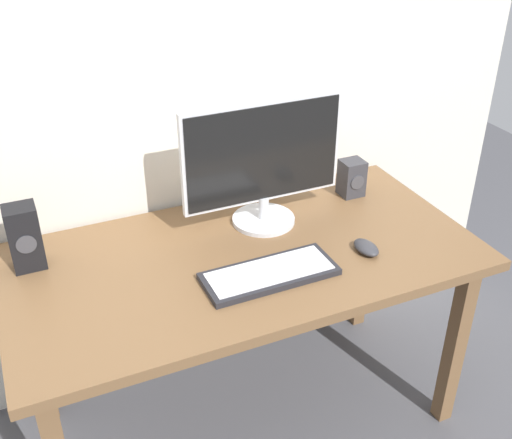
% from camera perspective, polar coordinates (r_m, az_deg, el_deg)
% --- Properties ---
extents(ground_plane, '(6.00, 6.00, 0.00)m').
position_cam_1_polar(ground_plane, '(2.55, -0.93, -17.35)').
color(ground_plane, '#4C4C51').
extents(desk, '(1.55, 0.79, 0.75)m').
position_cam_1_polar(desk, '(2.10, -1.09, -4.99)').
color(desk, brown).
rests_on(desk, ground_plane).
extents(monitor, '(0.58, 0.22, 0.45)m').
position_cam_1_polar(monitor, '(2.13, 0.63, 5.33)').
color(monitor, silver).
rests_on(monitor, desk).
extents(keyboard_primary, '(0.42, 0.17, 0.02)m').
position_cam_1_polar(keyboard_primary, '(1.94, 1.25, -4.97)').
color(keyboard_primary, '#232328').
rests_on(keyboard_primary, desk).
extents(mouse, '(0.07, 0.11, 0.03)m').
position_cam_1_polar(mouse, '(2.09, 10.03, -2.53)').
color(mouse, '#333338').
rests_on(mouse, desk).
extents(speaker_right, '(0.09, 0.08, 0.14)m').
position_cam_1_polar(speaker_right, '(2.41, 8.73, 3.78)').
color(speaker_right, '#333338').
rests_on(speaker_right, desk).
extents(speaker_left, '(0.10, 0.09, 0.21)m').
position_cam_1_polar(speaker_left, '(2.07, -20.39, -1.54)').
color(speaker_left, black).
rests_on(speaker_left, desk).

